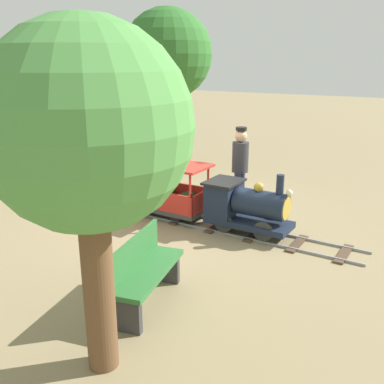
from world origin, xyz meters
The scene contains 8 objects.
ground_plane centered at (0.00, 0.00, 0.00)m, with size 60.00×60.00×0.00m, color #8C7A56.
track centered at (0.00, -0.01, 0.02)m, with size 0.71×6.40×0.04m.
locomotive centered at (0.00, 1.20, 0.48)m, with size 0.67×1.45×1.04m.
passenger_car centered at (0.00, -0.91, 0.42)m, with size 0.77×2.70×0.97m.
conductor_person centered at (-0.86, 0.69, 0.96)m, with size 0.30×0.30×1.62m.
park_bench centered at (2.60, 1.14, 0.42)m, with size 1.36×0.69×0.82m.
oak_tree_near centered at (-3.31, -2.59, 2.89)m, with size 2.28×2.28×4.05m.
oak_tree_far centered at (3.66, 1.46, 2.22)m, with size 1.73×1.73×3.12m.
Camera 1 is at (6.14, 3.98, 2.77)m, focal length 40.32 mm.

